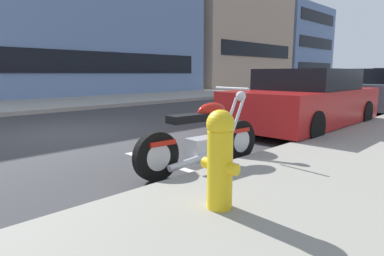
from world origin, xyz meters
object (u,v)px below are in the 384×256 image
parked_car_mid_block (382,92)px  fire_hydrant (220,157)px  parked_motorcycle (203,139)px  parked_car_second_in_row (306,101)px

parked_car_mid_block → fire_hydrant: bearing=-169.5°
parked_motorcycle → fire_hydrant: size_ratio=2.43×
parked_motorcycle → parked_car_mid_block: (9.31, 0.35, 0.25)m
parked_motorcycle → parked_car_second_in_row: bearing=12.9°
parked_car_second_in_row → parked_motorcycle: bearing=-172.9°
parked_motorcycle → parked_car_second_in_row: size_ratio=0.47×
parked_motorcycle → parked_car_second_in_row: (4.11, 0.55, 0.24)m
parked_motorcycle → fire_hydrant: bearing=-127.1°
parked_car_mid_block → fire_hydrant: (-10.41, -1.55, -0.08)m
parked_car_mid_block → fire_hydrant: size_ratio=4.77×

